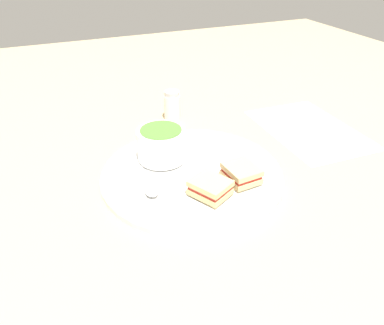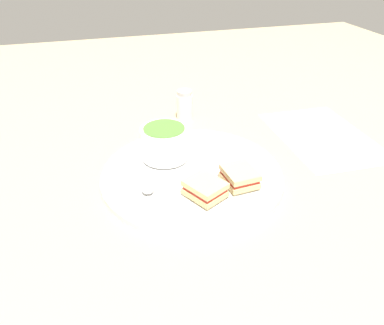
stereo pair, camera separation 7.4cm
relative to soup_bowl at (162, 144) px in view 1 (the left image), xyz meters
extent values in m
plane|color=#D1B27F|center=(-0.04, 0.07, -0.05)|extent=(2.40, 2.40, 0.00)
cylinder|color=white|center=(-0.04, 0.07, -0.04)|extent=(0.37, 0.37, 0.01)
torus|color=white|center=(-0.04, 0.07, -0.04)|extent=(0.36, 0.36, 0.01)
cylinder|color=white|center=(0.00, 0.00, -0.03)|extent=(0.06, 0.06, 0.01)
cylinder|color=white|center=(0.00, 0.00, 0.00)|extent=(0.10, 0.10, 0.07)
cylinder|color=#568938|center=(0.00, 0.00, 0.03)|extent=(0.09, 0.09, 0.01)
cube|color=silver|center=(0.06, 0.06, -0.03)|extent=(0.01, 0.08, 0.00)
ellipsoid|color=silver|center=(0.06, 0.11, -0.03)|extent=(0.03, 0.04, 0.01)
cube|color=#DBBC7F|center=(-0.04, 0.15, -0.03)|extent=(0.08, 0.09, 0.01)
cube|color=#B72D23|center=(-0.04, 0.15, -0.02)|extent=(0.08, 0.08, 0.01)
cube|color=#DBBC7F|center=(-0.04, 0.15, -0.01)|extent=(0.08, 0.09, 0.01)
cube|color=#DBBC7F|center=(-0.11, 0.14, -0.03)|extent=(0.06, 0.07, 0.01)
cube|color=#B72D23|center=(-0.11, 0.14, -0.02)|extent=(0.06, 0.07, 0.01)
cube|color=#DBBC7F|center=(-0.11, 0.14, -0.01)|extent=(0.06, 0.07, 0.01)
cylinder|color=silver|center=(-0.10, -0.20, -0.02)|extent=(0.04, 0.04, 0.07)
cylinder|color=#B7B7BC|center=(-0.10, -0.20, 0.02)|extent=(0.04, 0.04, 0.01)
cube|color=white|center=(-0.40, -0.01, -0.05)|extent=(0.22, 0.31, 0.00)
camera|label=1|loc=(0.21, 0.65, 0.38)|focal=35.00mm
camera|label=2|loc=(0.14, 0.67, 0.38)|focal=35.00mm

